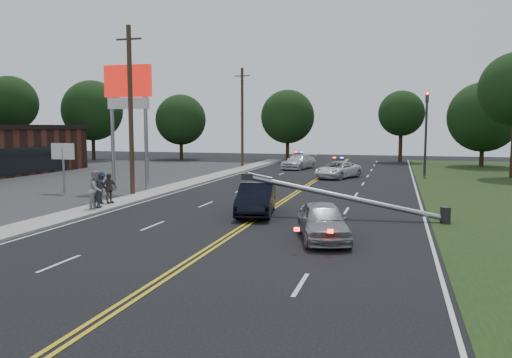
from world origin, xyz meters
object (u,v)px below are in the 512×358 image
(emergency_b, at_px, (299,162))
(bystander_c, at_px, (101,188))
(pylon_sign, at_px, (128,97))
(waiting_sedan, at_px, (323,221))
(bystander_d, at_px, (109,188))
(utility_pole_far, at_px, (242,117))
(bystander_a, at_px, (99,190))
(fallen_streetlight, at_px, (353,198))
(emergency_a, at_px, (338,170))
(utility_pole_mid, at_px, (131,110))
(bystander_b, at_px, (96,189))
(traffic_signal, at_px, (426,126))
(crashed_sedan, at_px, (256,199))
(small_sign, at_px, (63,156))

(emergency_b, height_order, bystander_c, bystander_c)
(pylon_sign, height_order, emergency_b, pylon_sign)
(waiting_sedan, bearing_deg, emergency_b, 86.31)
(bystander_d, bearing_deg, bystander_c, 146.86)
(utility_pole_far, height_order, bystander_a, utility_pole_far)
(bystander_c, bearing_deg, fallen_streetlight, -84.43)
(emergency_a, bearing_deg, utility_pole_far, 165.22)
(bystander_c, bearing_deg, utility_pole_mid, 11.63)
(utility_pole_far, xyz_separation_m, bystander_b, (1.03, -27.27, -4.02))
(emergency_b, xyz_separation_m, bystander_d, (-5.20, -25.16, 0.20))
(fallen_streetlight, height_order, waiting_sedan, fallen_streetlight)
(traffic_signal, relative_size, bystander_c, 4.19)
(utility_pole_far, bearing_deg, bystander_d, -88.34)
(traffic_signal, height_order, bystander_c, traffic_signal)
(bystander_d, bearing_deg, fallen_streetlight, -70.51)
(emergency_a, height_order, bystander_a, bystander_a)
(bystander_a, height_order, bystander_b, bystander_b)
(emergency_a, distance_m, bystander_d, 20.11)
(utility_pole_far, bearing_deg, waiting_sedan, -67.48)
(utility_pole_mid, relative_size, emergency_a, 2.12)
(traffic_signal, relative_size, bystander_b, 3.75)
(bystander_a, relative_size, bystander_d, 1.13)
(utility_pole_far, bearing_deg, emergency_b, -5.30)
(fallen_streetlight, relative_size, crashed_sedan, 2.10)
(traffic_signal, bearing_deg, bystander_a, -125.44)
(emergency_a, height_order, bystander_b, bystander_b)
(small_sign, relative_size, crashed_sedan, 0.69)
(emergency_a, bearing_deg, utility_pole_mid, -104.86)
(bystander_c, bearing_deg, small_sign, 58.48)
(emergency_a, bearing_deg, pylon_sign, -112.57)
(utility_pole_far, xyz_separation_m, waiting_sedan, (12.69, -30.61, -4.39))
(traffic_signal, distance_m, crashed_sedan, 24.08)
(pylon_sign, height_order, bystander_d, pylon_sign)
(small_sign, bearing_deg, bystander_c, -37.26)
(pylon_sign, xyz_separation_m, bystander_c, (1.71, -5.96, -5.04))
(small_sign, relative_size, bystander_c, 1.84)
(waiting_sedan, relative_size, emergency_b, 0.83)
(fallen_streetlight, distance_m, crashed_sedan, 4.48)
(waiting_sedan, xyz_separation_m, emergency_a, (-2.04, 22.40, -0.03))
(fallen_streetlight, distance_m, waiting_sedan, 4.67)
(small_sign, xyz_separation_m, bystander_a, (5.86, -5.10, -1.32))
(pylon_sign, height_order, utility_pole_far, utility_pole_far)
(crashed_sedan, bearing_deg, pylon_sign, 138.63)
(utility_pole_mid, relative_size, crashed_sedan, 2.24)
(crashed_sedan, bearing_deg, waiting_sedan, -59.27)
(crashed_sedan, bearing_deg, utility_pole_mid, 144.62)
(small_sign, relative_size, fallen_streetlight, 0.33)
(bystander_a, bearing_deg, traffic_signal, -60.13)
(small_sign, height_order, emergency_b, small_sign)
(crashed_sedan, xyz_separation_m, bystander_c, (-8.51, 0.27, 0.22))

